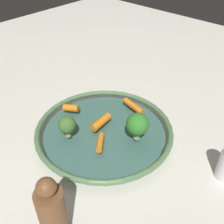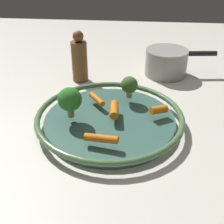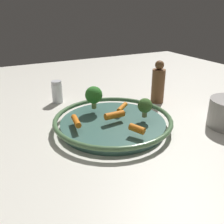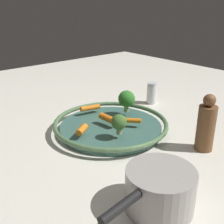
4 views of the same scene
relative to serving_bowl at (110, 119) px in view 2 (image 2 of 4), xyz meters
name	(u,v)px [view 2 (image 2 of 4)]	position (x,y,z in m)	size (l,w,h in m)	color
ground_plane	(110,126)	(0.00, 0.00, -0.02)	(1.98, 1.98, 0.00)	silver
serving_bowl	(110,119)	(0.00, 0.00, 0.00)	(0.34, 0.34, 0.03)	#3D665B
baby_carrot_right	(114,109)	(-0.01, 0.00, 0.03)	(0.02, 0.02, 0.06)	orange
baby_carrot_center	(101,138)	(0.01, 0.11, 0.02)	(0.02, 0.02, 0.07)	orange
baby_carrot_left	(159,110)	(-0.11, -0.01, 0.03)	(0.02, 0.02, 0.04)	orange
baby_carrot_back	(97,99)	(0.04, -0.05, 0.02)	(0.01, 0.01, 0.06)	orange
broccoli_floret_edge	(70,100)	(0.09, 0.02, 0.06)	(0.05, 0.05, 0.07)	#94AC66
broccoli_floret_mid	(129,85)	(-0.04, -0.08, 0.05)	(0.04, 0.04, 0.06)	tan
pepper_mill	(79,59)	(0.12, -0.24, 0.05)	(0.05, 0.05, 0.15)	brown
saucepan	(167,62)	(-0.15, -0.32, 0.02)	(0.22, 0.13, 0.08)	#9E9993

